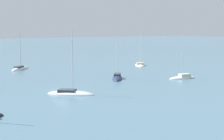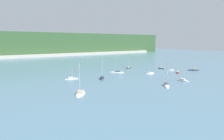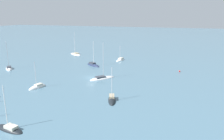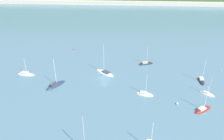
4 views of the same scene
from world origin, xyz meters
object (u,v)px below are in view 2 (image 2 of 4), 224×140
at_px(sailboat_11, 161,68).
at_px(mooring_buoy_3, 161,66).
at_px(sailboat_3, 117,72).
at_px(sailboat_8, 166,86).
at_px(sailboat_1, 80,94).
at_px(sailboat_4, 183,81).
at_px(sailboat_2, 71,79).
at_px(sailboat_9, 128,68).
at_px(sailboat_7, 171,70).
at_px(sailboat_0, 178,73).
at_px(mooring_buoy_1, 167,73).
at_px(sailboat_5, 150,74).
at_px(sailboat_10, 102,78).
at_px(mooring_buoy_2, 76,69).
at_px(sailboat_6, 194,70).

xyz_separation_m(sailboat_11, mooring_buoy_3, (10.05, 8.80, 0.13)).
height_order(sailboat_3, sailboat_8, sailboat_3).
relative_size(sailboat_1, sailboat_4, 1.43).
height_order(sailboat_2, mooring_buoy_3, sailboat_2).
distance_m(sailboat_1, sailboat_9, 66.19).
height_order(sailboat_7, sailboat_8, sailboat_8).
xyz_separation_m(sailboat_4, sailboat_7, (20.74, 24.48, -0.04)).
relative_size(sailboat_0, mooring_buoy_3, 18.01).
bearing_deg(mooring_buoy_1, sailboat_1, -169.57).
distance_m(sailboat_8, sailboat_9, 51.40).
height_order(sailboat_5, sailboat_10, sailboat_10).
bearing_deg(mooring_buoy_2, sailboat_5, -49.37).
xyz_separation_m(sailboat_0, mooring_buoy_3, (14.69, 26.51, 0.16)).
distance_m(sailboat_7, mooring_buoy_1, 12.67).
relative_size(sailboat_2, sailboat_6, 0.76).
bearing_deg(sailboat_8, mooring_buoy_1, 173.67).
distance_m(sailboat_9, mooring_buoy_2, 37.04).
distance_m(sailboat_4, sailboat_6, 37.13).
bearing_deg(sailboat_11, sailboat_7, 3.65).
bearing_deg(sailboat_4, mooring_buoy_2, -160.46).
distance_m(sailboat_2, sailboat_10, 15.85).
height_order(sailboat_1, mooring_buoy_3, sailboat_1).
xyz_separation_m(sailboat_1, sailboat_9, (53.12, 39.49, 0.02)).
relative_size(sailboat_4, mooring_buoy_2, 14.76).
distance_m(sailboat_2, sailboat_6, 80.60).
bearing_deg(mooring_buoy_2, sailboat_8, -74.45).
height_order(sailboat_3, sailboat_11, sailboat_3).
bearing_deg(sailboat_11, sailboat_8, -37.21).
height_order(sailboat_4, sailboat_9, sailboat_9).
bearing_deg(mooring_buoy_1, sailboat_11, 52.72).
height_order(sailboat_7, mooring_buoy_1, sailboat_7).
bearing_deg(sailboat_2, sailboat_5, -4.76).
height_order(sailboat_2, sailboat_6, sailboat_6).
distance_m(sailboat_5, sailboat_10, 31.29).
bearing_deg(mooring_buoy_1, sailboat_6, -5.29).
relative_size(sailboat_7, mooring_buoy_1, 10.64).
bearing_deg(sailboat_2, sailboat_1, -94.20).
height_order(sailboat_5, sailboat_9, sailboat_9).
height_order(sailboat_2, sailboat_11, sailboat_11).
distance_m(sailboat_0, sailboat_3, 37.94).
distance_m(sailboat_3, sailboat_6, 52.56).
bearing_deg(sailboat_10, sailboat_11, -49.12).
distance_m(sailboat_9, sailboat_11, 23.43).
bearing_deg(sailboat_9, sailboat_8, -129.40).
relative_size(sailboat_10, mooring_buoy_2, 18.71).
xyz_separation_m(sailboat_5, mooring_buoy_2, (-32.36, 37.71, 0.21)).
xyz_separation_m(sailboat_8, mooring_buoy_2, (-17.46, 62.75, 0.20)).
bearing_deg(sailboat_7, mooring_buoy_2, 178.81).
height_order(sailboat_5, sailboat_7, sailboat_5).
distance_m(sailboat_5, sailboat_8, 29.14).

